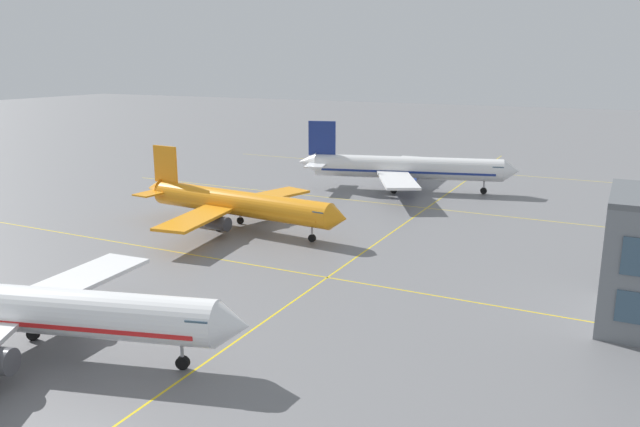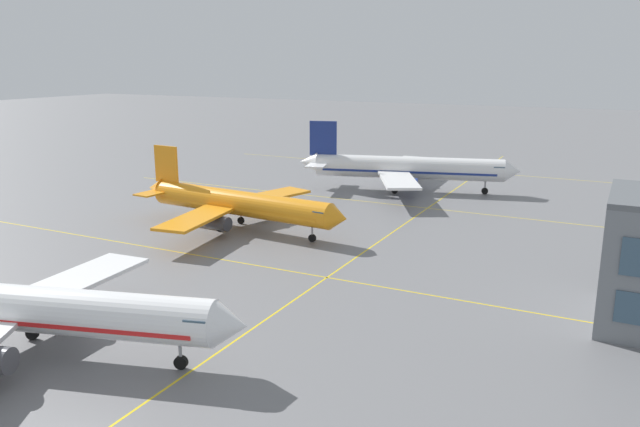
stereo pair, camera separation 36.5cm
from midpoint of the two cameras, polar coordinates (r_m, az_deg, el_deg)
name	(u,v)px [view 2 (the right image)]	position (r m, az deg, el deg)	size (l,w,h in m)	color
airliner_front_gate	(24,309)	(53.59, -25.35, -7.92)	(35.12, 29.95, 11.10)	white
airliner_second_row	(237,203)	(85.03, -7.49, 0.94)	(33.81, 29.07, 10.51)	orange
airliner_third_row	(405,168)	(110.20, 7.91, 4.16)	(38.03, 32.39, 11.98)	white
taxiway_markings	(387,236)	(82.06, 6.27, -2.08)	(115.46, 156.90, 0.01)	yellow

